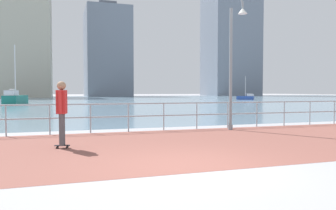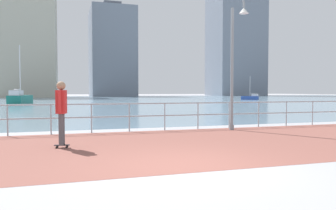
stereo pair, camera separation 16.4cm
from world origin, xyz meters
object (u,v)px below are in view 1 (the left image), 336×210
Objects in this scene: skateboarder at (62,108)px; lamppost at (234,54)px; sailboat_red at (246,97)px; sailboat_navy at (15,99)px.

lamppost is at bearing 19.38° from skateboarder.
lamppost is 46.36m from sailboat_red.
lamppost reaches higher than sailboat_red.
lamppost is 2.99× the size of skateboarder.
sailboat_navy is at bearing 99.08° from skateboarder.
skateboarder is 0.27× the size of sailboat_navy.
sailboat_red is 37.34m from sailboat_navy.
sailboat_red reaches higher than skateboarder.
sailboat_red is (30.94, 41.55, -0.69)m from skateboarder.
sailboat_red is at bearing 53.33° from skateboarder.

